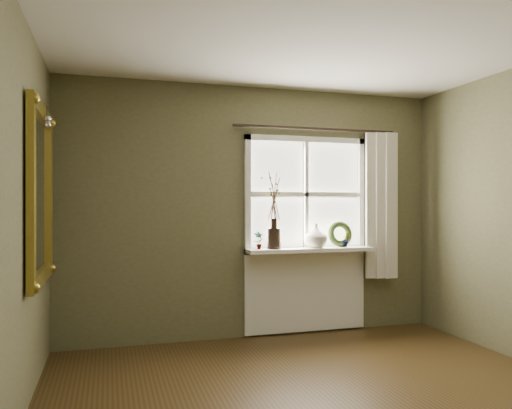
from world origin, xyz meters
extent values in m
plane|color=silver|center=(0.00, 0.00, 2.60)|extent=(4.50, 4.50, 0.00)
cube|color=brown|center=(0.00, 2.30, 1.30)|extent=(4.00, 0.10, 2.60)
cube|color=white|center=(0.55, 2.22, 0.89)|extent=(1.36, 0.06, 0.06)
cube|color=white|center=(0.55, 2.22, 2.07)|extent=(1.36, 0.06, 0.06)
cube|color=white|center=(-0.10, 2.22, 1.48)|extent=(0.06, 0.06, 1.24)
cube|color=white|center=(1.20, 2.22, 1.48)|extent=(0.06, 0.06, 1.24)
cube|color=white|center=(0.55, 2.22, 1.48)|extent=(1.24, 0.05, 0.04)
cube|color=white|center=(0.55, 2.22, 1.48)|extent=(0.04, 0.05, 1.12)
cube|color=white|center=(0.23, 2.25, 1.77)|extent=(0.59, 0.01, 0.53)
cube|color=white|center=(0.88, 2.25, 1.77)|extent=(0.59, 0.01, 0.53)
cube|color=white|center=(0.23, 2.25, 1.19)|extent=(0.59, 0.01, 0.53)
cube|color=white|center=(0.88, 2.25, 1.19)|extent=(0.59, 0.01, 0.53)
cube|color=white|center=(0.55, 2.12, 0.90)|extent=(1.36, 0.26, 0.04)
cube|color=white|center=(0.55, 2.23, 0.46)|extent=(1.36, 0.04, 0.88)
cylinder|color=black|center=(0.15, 2.12, 1.03)|extent=(0.19, 0.19, 0.21)
imported|color=silver|center=(0.62, 2.12, 1.05)|extent=(0.24, 0.24, 0.25)
torus|color=#334820|center=(0.92, 2.16, 1.03)|extent=(0.28, 0.13, 0.29)
imported|color=#334820|center=(-0.01, 2.12, 1.01)|extent=(0.10, 0.07, 0.18)
imported|color=#334820|center=(0.96, 2.12, 1.00)|extent=(0.10, 0.09, 0.16)
cube|color=beige|center=(1.39, 2.13, 1.37)|extent=(0.36, 0.12, 1.59)
cylinder|color=black|center=(0.65, 2.17, 2.18)|extent=(1.84, 0.03, 0.03)
cube|color=white|center=(-1.97, 1.29, 1.45)|extent=(0.02, 0.92, 1.14)
cube|color=olive|center=(-1.96, 1.29, 2.07)|extent=(0.05, 1.11, 0.10)
cube|color=olive|center=(-1.96, 1.29, 0.84)|extent=(0.05, 1.11, 0.10)
cube|color=olive|center=(-1.96, 0.78, 1.45)|extent=(0.05, 0.10, 1.14)
cube|color=olive|center=(-1.96, 1.80, 1.45)|extent=(0.05, 0.10, 1.14)
sphere|color=silver|center=(-1.91, 1.26, 2.02)|extent=(0.04, 0.04, 0.04)
sphere|color=silver|center=(-1.91, 1.29, 1.98)|extent=(0.04, 0.04, 0.04)
sphere|color=silver|center=(-1.91, 1.32, 2.03)|extent=(0.04, 0.04, 0.04)
camera|label=1|loc=(-1.48, -2.73, 1.38)|focal=35.00mm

